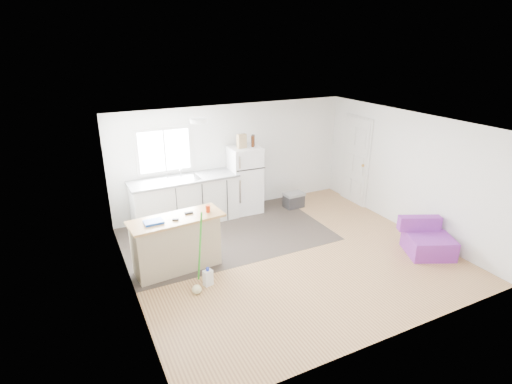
# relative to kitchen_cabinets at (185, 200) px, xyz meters

# --- Properties ---
(room) EXTENTS (5.51, 5.01, 2.41)m
(room) POSITION_rel_kitchen_cabinets_xyz_m (1.27, -2.15, 0.68)
(room) COLOR #8F5E3C
(room) RESTS_ON ground
(vinyl_zone) EXTENTS (4.05, 2.50, 0.00)m
(vinyl_zone) POSITION_rel_kitchen_cabinets_xyz_m (0.55, -0.90, -0.51)
(vinyl_zone) COLOR #382F2A
(vinyl_zone) RESTS_ON floor
(window) EXTENTS (1.18, 0.06, 0.98)m
(window) POSITION_rel_kitchen_cabinets_xyz_m (-0.28, 0.34, 1.04)
(window) COLOR white
(window) RESTS_ON back_wall
(interior_door) EXTENTS (0.11, 0.92, 2.10)m
(interior_door) POSITION_rel_kitchen_cabinets_xyz_m (4.00, -0.60, 0.50)
(interior_door) COLOR white
(interior_door) RESTS_ON right_wall
(ceiling_fixture) EXTENTS (0.30, 0.30, 0.07)m
(ceiling_fixture) POSITION_rel_kitchen_cabinets_xyz_m (0.07, -0.95, 1.85)
(ceiling_fixture) COLOR white
(ceiling_fixture) RESTS_ON ceiling
(kitchen_cabinets) EXTENTS (2.28, 0.75, 1.30)m
(kitchen_cabinets) POSITION_rel_kitchen_cabinets_xyz_m (0.00, 0.00, 0.00)
(kitchen_cabinets) COLOR white
(kitchen_cabinets) RESTS_ON floor
(peninsula) EXTENTS (1.60, 0.72, 0.95)m
(peninsula) POSITION_rel_kitchen_cabinets_xyz_m (-0.68, -1.74, -0.03)
(peninsula) COLOR tan
(peninsula) RESTS_ON floor
(refrigerator) EXTENTS (0.69, 0.66, 1.51)m
(refrigerator) POSITION_rel_kitchen_cabinets_xyz_m (1.40, 0.02, 0.24)
(refrigerator) COLOR white
(refrigerator) RESTS_ON floor
(cooler) EXTENTS (0.48, 0.34, 0.35)m
(cooler) POSITION_rel_kitchen_cabinets_xyz_m (2.52, -0.29, -0.33)
(cooler) COLOR #2D2D30
(cooler) RESTS_ON floor
(purple_seat) EXTENTS (1.01, 1.01, 0.64)m
(purple_seat) POSITION_rel_kitchen_cabinets_xyz_m (3.59, -3.23, -0.28)
(purple_seat) COLOR #772E97
(purple_seat) RESTS_ON floor
(cleaner_jug) EXTENTS (0.16, 0.13, 0.32)m
(cleaner_jug) POSITION_rel_kitchen_cabinets_xyz_m (-0.39, -2.44, -0.38)
(cleaner_jug) COLOR white
(cleaner_jug) RESTS_ON floor
(mop) EXTENTS (0.22, 0.38, 1.38)m
(mop) POSITION_rel_kitchen_cabinets_xyz_m (-0.59, -2.54, -0.28)
(mop) COLOR green
(mop) RESTS_ON floor
(red_cup) EXTENTS (0.08, 0.08, 0.12)m
(red_cup) POSITION_rel_kitchen_cabinets_xyz_m (-0.10, -1.74, 0.50)
(red_cup) COLOR red
(red_cup) RESTS_ON peninsula
(blue_tray) EXTENTS (0.31, 0.23, 0.04)m
(blue_tray) POSITION_rel_kitchen_cabinets_xyz_m (-1.03, -1.78, 0.46)
(blue_tray) COLOR #1342B3
(blue_tray) RESTS_ON peninsula
(tool_a) EXTENTS (0.14, 0.06, 0.03)m
(tool_a) POSITION_rel_kitchen_cabinets_xyz_m (-0.41, -1.67, 0.45)
(tool_a) COLOR black
(tool_a) RESTS_ON peninsula
(tool_b) EXTENTS (0.11, 0.08, 0.03)m
(tool_b) POSITION_rel_kitchen_cabinets_xyz_m (-0.69, -1.83, 0.45)
(tool_b) COLOR black
(tool_b) RESTS_ON peninsula
(cardboard_box) EXTENTS (0.21, 0.13, 0.30)m
(cardboard_box) POSITION_rel_kitchen_cabinets_xyz_m (1.32, -0.02, 1.14)
(cardboard_box) COLOR #9F7D5B
(cardboard_box) RESTS_ON refrigerator
(bottle_left) EXTENTS (0.09, 0.09, 0.25)m
(bottle_left) POSITION_rel_kitchen_cabinets_xyz_m (1.56, -0.05, 1.12)
(bottle_left) COLOR #3B1A0A
(bottle_left) RESTS_ON refrigerator
(bottle_right) EXTENTS (0.07, 0.07, 0.25)m
(bottle_right) POSITION_rel_kitchen_cabinets_xyz_m (1.61, 0.03, 1.12)
(bottle_right) COLOR #3B1A0A
(bottle_right) RESTS_ON refrigerator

